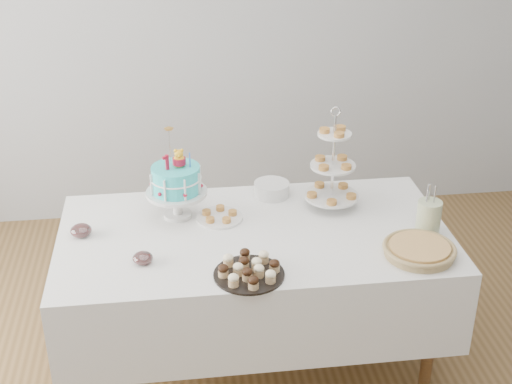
{
  "coord_description": "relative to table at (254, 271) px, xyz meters",
  "views": [
    {
      "loc": [
        -0.38,
        -2.72,
        2.53
      ],
      "look_at": [
        0.01,
        0.3,
        0.99
      ],
      "focal_mm": 50.0,
      "sensor_mm": 36.0,
      "label": 1
    }
  ],
  "objects": [
    {
      "name": "tiered_stand",
      "position": [
        0.44,
        0.22,
        0.46
      ],
      "size": [
        0.28,
        0.28,
        0.55
      ],
      "color": "silver",
      "rests_on": "table"
    },
    {
      "name": "walls",
      "position": [
        0.0,
        -0.3,
        0.81
      ],
      "size": [
        5.04,
        4.04,
        2.7
      ],
      "color": "#9D9FA2",
      "rests_on": "floor"
    },
    {
      "name": "utensil_pitcher",
      "position": [
        0.84,
        -0.12,
        0.32
      ],
      "size": [
        0.13,
        0.12,
        0.27
      ],
      "rotation": [
        0.0,
        0.0,
        0.19
      ],
      "color": "beige",
      "rests_on": "table"
    },
    {
      "name": "plate_stack",
      "position": [
        0.14,
        0.38,
        0.26
      ],
      "size": [
        0.19,
        0.19,
        0.07
      ],
      "color": "silver",
      "rests_on": "table"
    },
    {
      "name": "birthday_cake",
      "position": [
        -0.37,
        0.21,
        0.36
      ],
      "size": [
        0.31,
        0.31,
        0.48
      ],
      "rotation": [
        0.0,
        0.0,
        0.32
      ],
      "color": "silver",
      "rests_on": "table"
    },
    {
      "name": "jam_bowl_a",
      "position": [
        -0.54,
        -0.22,
        0.25
      ],
      "size": [
        0.09,
        0.09,
        0.06
      ],
      "color": "silver",
      "rests_on": "table"
    },
    {
      "name": "table",
      "position": [
        0.0,
        0.0,
        0.0
      ],
      "size": [
        1.92,
        1.02,
        0.77
      ],
      "color": "silver",
      "rests_on": "floor"
    },
    {
      "name": "jam_bowl_b",
      "position": [
        -0.84,
        0.07,
        0.26
      ],
      "size": [
        0.1,
        0.1,
        0.06
      ],
      "color": "silver",
      "rests_on": "table"
    },
    {
      "name": "pie",
      "position": [
        0.73,
        -0.31,
        0.26
      ],
      "size": [
        0.34,
        0.34,
        0.05
      ],
      "color": "tan",
      "rests_on": "table"
    },
    {
      "name": "pastry_plate",
      "position": [
        -0.16,
        0.16,
        0.24
      ],
      "size": [
        0.24,
        0.24,
        0.04
      ],
      "color": "silver",
      "rests_on": "table"
    },
    {
      "name": "cupcake_tray",
      "position": [
        -0.07,
        -0.38,
        0.26
      ],
      "size": [
        0.32,
        0.32,
        0.07
      ],
      "color": "black",
      "rests_on": "table"
    }
  ]
}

